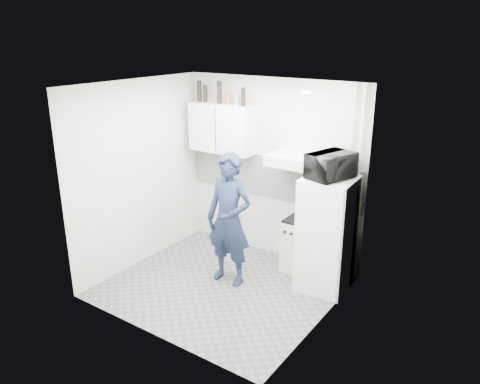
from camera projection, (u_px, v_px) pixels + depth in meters
The scene contains 23 objects.
floor at pixel (222, 286), 6.15m from camera, with size 2.80×2.80×0.00m, color #606060.
ceiling at pixel (219, 85), 5.30m from camera, with size 2.80×2.80×0.00m, color white.
wall_back at pixel (272, 170), 6.70m from camera, with size 2.80×2.80×0.00m, color silver.
wall_left at pixel (139, 175), 6.48m from camera, with size 2.60×2.60×0.00m, color silver.
wall_right at pixel (325, 218), 4.98m from camera, with size 2.60×2.60×0.00m, color silver.
person at pixel (229, 220), 6.03m from camera, with size 0.64×0.42×1.76m, color #18223B.
stove at pixel (302, 246), 6.46m from camera, with size 0.47×0.47×0.74m, color silver.
fridge at pixel (326, 234), 5.91m from camera, with size 0.62×0.62×1.49m, color white.
stove_top at pixel (303, 220), 6.33m from camera, with size 0.45×0.45×0.03m, color black.
saucepan at pixel (305, 215), 6.35m from camera, with size 0.17×0.17×0.09m, color silver.
microwave at pixel (331, 166), 5.62m from camera, with size 0.38×0.57×0.31m, color black.
bottle_a at pixel (199, 91), 6.85m from camera, with size 0.07×0.07×0.30m, color black.
bottle_b at pixel (205, 94), 6.80m from camera, with size 0.06×0.06×0.24m, color black.
bottle_d at pixel (219, 92), 6.65m from camera, with size 0.07×0.07×0.32m, color black.
canister_a at pixel (229, 98), 6.59m from camera, with size 0.07×0.07×0.17m, color brown.
canister_b at pixel (237, 99), 6.51m from camera, with size 0.09×0.09×0.17m, color silver.
bottle_e at pixel (243, 97), 6.44m from camera, with size 0.06×0.06×0.25m, color black.
upper_cabinet at pixel (223, 128), 6.79m from camera, with size 1.00×0.35×0.70m, color white.
range_hood at pixel (292, 160), 6.18m from camera, with size 0.60×0.50×0.14m, color silver.
backsplash at pixel (272, 177), 6.72m from camera, with size 2.74×0.03×0.60m, color white.
pipe_a at pixel (357, 188), 5.94m from camera, with size 0.05×0.05×2.60m, color silver.
pipe_b at pixel (348, 186), 6.01m from camera, with size 0.04×0.04×2.60m, color silver.
ceiling_spot_fixture at pixel (306, 92), 4.93m from camera, with size 0.10×0.10×0.02m, color white.
Camera 1 is at (3.27, -4.32, 3.18)m, focal length 35.00 mm.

